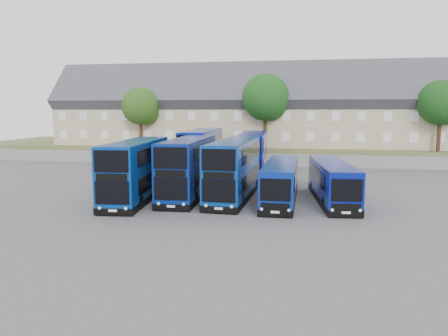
# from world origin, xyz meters

# --- Properties ---
(ground) EXTENTS (120.00, 120.00, 0.00)m
(ground) POSITION_xyz_m (0.00, 0.00, 0.00)
(ground) COLOR #4C4D52
(ground) RESTS_ON ground
(retaining_wall) EXTENTS (70.00, 0.40, 1.50)m
(retaining_wall) POSITION_xyz_m (0.00, 24.00, 0.75)
(retaining_wall) COLOR slate
(retaining_wall) RESTS_ON ground
(earth_bank) EXTENTS (80.00, 20.00, 2.00)m
(earth_bank) POSITION_xyz_m (0.00, 34.00, 1.00)
(earth_bank) COLOR #50552F
(earth_bank) RESTS_ON ground
(terrace_row) EXTENTS (54.00, 10.40, 11.20)m
(terrace_row) POSITION_xyz_m (0.00, 30.00, 6.60)
(terrace_row) COLOR tan
(terrace_row) RESTS_ON earth_bank
(dd_front_left) EXTENTS (3.57, 11.26, 4.40)m
(dd_front_left) POSITION_xyz_m (-5.73, 2.12, 2.16)
(dd_front_left) COLOR navy
(dd_front_left) RESTS_ON ground
(dd_front_mid) EXTENTS (3.08, 11.38, 4.48)m
(dd_front_mid) POSITION_xyz_m (-2.20, 4.12, 2.20)
(dd_front_mid) COLOR navy
(dd_front_mid) RESTS_ON ground
(dd_front_right) EXTENTS (2.91, 11.21, 4.42)m
(dd_front_right) POSITION_xyz_m (1.47, 3.95, 2.17)
(dd_front_right) COLOR navy
(dd_front_right) RESTS_ON ground
(dd_rear_left) EXTENTS (3.10, 11.74, 4.63)m
(dd_rear_left) POSITION_xyz_m (-3.84, 15.86, 2.28)
(dd_rear_left) COLOR #071B8E
(dd_rear_left) RESTS_ON ground
(dd_rear_right) EXTENTS (3.09, 11.18, 4.40)m
(dd_rear_right) POSITION_xyz_m (1.58, 15.32, 2.16)
(dd_rear_right) COLOR #080FA4
(dd_rear_right) RESTS_ON ground
(coach_east_a) EXTENTS (2.39, 10.67, 2.91)m
(coach_east_a) POSITION_xyz_m (5.04, 3.35, 1.42)
(coach_east_a) COLOR #082497
(coach_east_a) RESTS_ON ground
(coach_east_b) EXTENTS (3.30, 10.80, 2.91)m
(coach_east_b) POSITION_xyz_m (8.78, 3.96, 1.42)
(coach_east_b) COLOR #071687
(coach_east_b) RESTS_ON ground
(tree_west) EXTENTS (4.80, 4.80, 7.65)m
(tree_west) POSITION_xyz_m (-13.85, 25.10, 7.05)
(tree_west) COLOR #382314
(tree_west) RESTS_ON earth_bank
(tree_mid) EXTENTS (5.76, 5.76, 9.18)m
(tree_mid) POSITION_xyz_m (2.15, 25.60, 8.07)
(tree_mid) COLOR #382314
(tree_mid) RESTS_ON earth_bank
(tree_east) EXTENTS (5.12, 5.12, 8.16)m
(tree_east) POSITION_xyz_m (22.15, 25.10, 7.39)
(tree_east) COLOR #382314
(tree_east) RESTS_ON earth_bank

